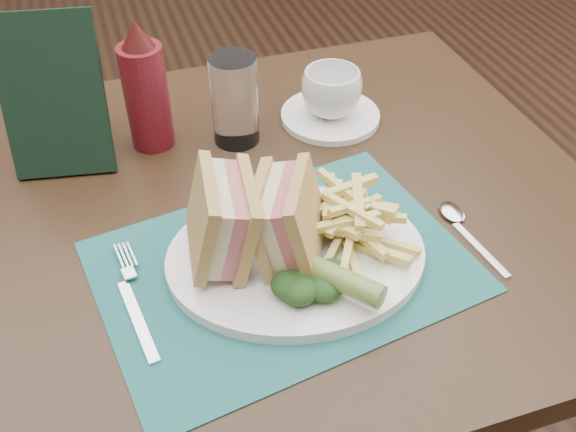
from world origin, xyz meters
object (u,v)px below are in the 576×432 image
object	(u,v)px
plate	(296,257)
saucer	(330,116)
coffee_cup	(331,93)
ketchup_bottle	(145,86)
check_presenter	(53,96)
sandwich_half_b	(269,216)
placemat	(283,266)
drinking_glass	(235,101)
sandwich_half_a	(202,221)
table_main	(262,371)

from	to	relation	value
plate	saucer	xyz separation A→B (m)	(0.15, 0.27, -0.00)
coffee_cup	ketchup_bottle	xyz separation A→B (m)	(-0.27, 0.02, 0.05)
saucer	check_presenter	distance (m)	0.40
check_presenter	sandwich_half_b	bearing A→B (deg)	-43.10
placemat	ketchup_bottle	bearing A→B (deg)	108.98
coffee_cup	drinking_glass	size ratio (longest dim) A/B	0.69
saucer	check_presenter	xyz separation A→B (m)	(-0.38, 0.01, 0.10)
sandwich_half_a	sandwich_half_b	size ratio (longest dim) A/B	1.04
sandwich_half_b	table_main	bearing A→B (deg)	110.78
sandwich_half_a	coffee_cup	size ratio (longest dim) A/B	1.24
coffee_cup	ketchup_bottle	distance (m)	0.27
sandwich_half_a	plate	bearing A→B (deg)	-6.15
sandwich_half_b	drinking_glass	world-z (taller)	drinking_glass
plate	sandwich_half_a	size ratio (longest dim) A/B	2.71
sandwich_half_a	ketchup_bottle	size ratio (longest dim) A/B	0.59
ketchup_bottle	saucer	bearing A→B (deg)	-4.21
sandwich_half_b	check_presenter	distance (m)	0.35
sandwich_half_a	drinking_glass	bearing A→B (deg)	74.84
coffee_cup	ketchup_bottle	bearing A→B (deg)	175.79
ketchup_bottle	check_presenter	distance (m)	0.12
drinking_glass	sandwich_half_b	bearing A→B (deg)	-95.87
ketchup_bottle	sandwich_half_b	bearing A→B (deg)	-72.30
coffee_cup	drinking_glass	xyz separation A→B (m)	(-0.15, -0.01, 0.02)
saucer	ketchup_bottle	world-z (taller)	ketchup_bottle
drinking_glass	check_presenter	world-z (taller)	check_presenter
check_presenter	saucer	bearing A→B (deg)	8.09
plate	sandwich_half_a	world-z (taller)	sandwich_half_a
coffee_cup	placemat	bearing A→B (deg)	-120.56
sandwich_half_a	coffee_cup	distance (m)	0.35
drinking_glass	coffee_cup	bearing A→B (deg)	3.61
drinking_glass	ketchup_bottle	bearing A→B (deg)	166.06
saucer	table_main	bearing A→B (deg)	-136.61
placemat	ketchup_bottle	size ratio (longest dim) A/B	2.22
sandwich_half_a	drinking_glass	world-z (taller)	drinking_glass
sandwich_half_b	coffee_cup	size ratio (longest dim) A/B	1.19
table_main	sandwich_half_a	world-z (taller)	sandwich_half_a
placemat	sandwich_half_b	size ratio (longest dim) A/B	3.90
ketchup_bottle	sandwich_half_a	bearing A→B (deg)	-85.98
placemat	drinking_glass	distance (m)	0.28
sandwich_half_a	placemat	bearing A→B (deg)	-10.15
check_presenter	table_main	bearing A→B (deg)	-26.92
check_presenter	plate	bearing A→B (deg)	-40.61
saucer	drinking_glass	size ratio (longest dim) A/B	1.15
plate	check_presenter	bearing A→B (deg)	137.94
table_main	drinking_glass	distance (m)	0.46
table_main	plate	xyz separation A→B (m)	(0.02, -0.12, 0.38)
table_main	ketchup_bottle	world-z (taller)	ketchup_bottle
saucer	drinking_glass	distance (m)	0.16
sandwich_half_a	drinking_glass	xyz separation A→B (m)	(0.10, 0.24, -0.01)
saucer	ketchup_bottle	size ratio (longest dim) A/B	0.81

